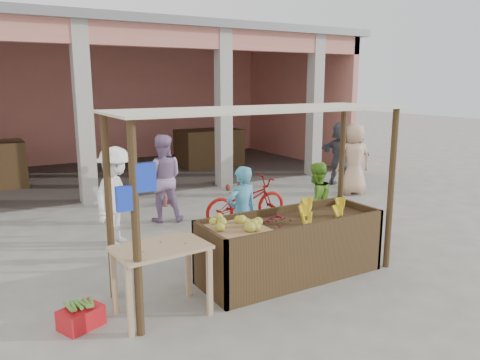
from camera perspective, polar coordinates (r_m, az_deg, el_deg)
ground at (r=6.59m, az=2.49°, el=-12.47°), size 60.00×60.00×0.00m
market_building at (r=14.34m, az=-17.34°, el=11.31°), size 14.40×6.40×4.20m
fruit_stall at (r=6.70m, az=6.15°, el=-8.40°), size 2.60×0.95×0.80m
stall_awning at (r=6.09m, az=2.23°, el=4.91°), size 4.09×1.35×2.39m
banana_heap at (r=6.85m, az=10.04°, el=-3.70°), size 1.06×0.58×0.19m
melon_tray at (r=6.07m, az=-0.68°, el=-5.56°), size 0.79×0.68×0.21m
berry_heap at (r=6.45m, az=4.63°, el=-4.77°), size 0.44×0.36×0.14m
side_table at (r=5.58m, az=-9.64°, el=-9.29°), size 1.11×0.79×0.86m
papaya_pile at (r=5.51m, az=-9.72°, el=-7.02°), size 0.65×0.37×0.19m
red_crate at (r=5.77m, az=-18.81°, el=-15.60°), size 0.54×0.47×0.23m
plantain_bundle at (r=5.70m, az=-18.92°, el=-14.27°), size 0.33×0.23×0.07m
produce_sacks at (r=11.94m, az=-0.78°, el=0.31°), size 0.84×0.52×0.63m
vendor_blue at (r=7.18m, az=0.21°, el=-3.70°), size 0.62×0.47×1.57m
vendor_green at (r=8.07m, az=9.22°, el=-2.48°), size 0.76×0.50×1.47m
motorcycle at (r=9.08m, az=0.70°, el=-2.45°), size 0.70×1.81×0.93m
shopper_a at (r=8.07m, az=-14.92°, el=-1.49°), size 1.23×1.22×1.81m
shopper_b at (r=10.49m, az=-9.07°, el=1.09°), size 1.02×0.94×1.55m
shopper_c at (r=11.68m, az=13.75°, el=2.90°), size 1.06×0.85×1.92m
shopper_d at (r=12.59m, az=12.17°, el=3.34°), size 0.85×1.73×1.80m
shopper_f at (r=9.27m, az=-9.49°, el=0.69°), size 1.05×0.82×1.88m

